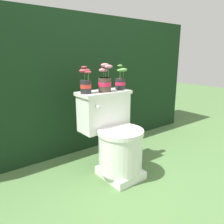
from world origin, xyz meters
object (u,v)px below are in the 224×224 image
toilet (114,137)px  potted_plant_midleft (105,81)px  potted_plant_middle (121,81)px  potted_plant_left (86,83)px

toilet → potted_plant_midleft: size_ratio=3.00×
toilet → potted_plant_middle: size_ratio=3.23×
potted_plant_midleft → potted_plant_middle: (0.19, 0.02, -0.02)m
potted_plant_middle → potted_plant_left: bearing=179.4°
potted_plant_left → potted_plant_midleft: bearing=-6.7°
potted_plant_midleft → potted_plant_left: bearing=173.3°
toilet → potted_plant_midleft: 0.49m
potted_plant_middle → potted_plant_midleft: bearing=-174.8°
toilet → potted_plant_midleft: bearing=92.5°
potted_plant_midleft → potted_plant_middle: potted_plant_midleft is taller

